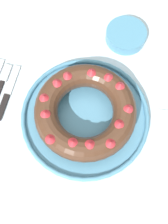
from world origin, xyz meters
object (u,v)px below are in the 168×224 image
Objects in this scene: serving_dish at (84,117)px; bundt_cake at (84,112)px; cake_knife at (7,96)px; side_bowl at (126,35)px.

bundt_cake is (0.00, 0.00, 0.04)m from serving_dish.
side_bowl is (0.30, 0.27, 0.01)m from cake_knife.
bundt_cake is at bearing 46.94° from serving_dish.
bundt_cake is 0.24m from cake_knife.
bundt_cake reaches higher than side_bowl.
bundt_cake reaches higher than serving_dish.
cake_knife is at bearing -137.70° from side_bowl.
serving_dish is 0.30m from side_bowl.
serving_dish is 0.24m from cake_knife.
bundt_cake reaches higher than cake_knife.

